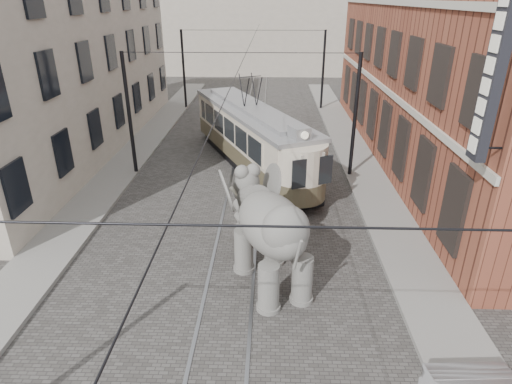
{
  "coord_description": "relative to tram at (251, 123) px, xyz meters",
  "views": [
    {
      "loc": [
        1.2,
        -14.16,
        8.26
      ],
      "look_at": [
        0.73,
        -0.65,
        2.1
      ],
      "focal_mm": 30.23,
      "sensor_mm": 36.0,
      "label": 1
    }
  ],
  "objects": [
    {
      "name": "tram_rails",
      "position": [
        -0.18,
        -7.37,
        -2.34
      ],
      "size": [
        1.54,
        80.0,
        0.02
      ],
      "primitive_type": null,
      "color": "slate",
      "rests_on": "ground"
    },
    {
      "name": "distant_block",
      "position": [
        -0.18,
        32.63,
        4.64
      ],
      "size": [
        28.0,
        10.0,
        14.0
      ],
      "primitive_type": "cube",
      "color": "gray",
      "rests_on": "ground"
    },
    {
      "name": "elephant",
      "position": [
        1.11,
        -10.38,
        -0.7
      ],
      "size": [
        4.85,
        6.14,
        3.31
      ],
      "primitive_type": null,
      "rotation": [
        0.0,
        0.0,
        0.4
      ],
      "color": "#63615B",
      "rests_on": "ground"
    },
    {
      "name": "sidewalk_right",
      "position": [
        5.82,
        -7.37,
        -2.28
      ],
      "size": [
        2.0,
        60.0,
        0.15
      ],
      "primitive_type": "cube",
      "color": "slate",
      "rests_on": "ground"
    },
    {
      "name": "catenary",
      "position": [
        -0.38,
        -2.37,
        0.64
      ],
      "size": [
        11.0,
        30.2,
        6.0
      ],
      "primitive_type": null,
      "color": "black",
      "rests_on": "ground"
    },
    {
      "name": "sidewalk_left",
      "position": [
        -6.68,
        -7.37,
        -2.28
      ],
      "size": [
        2.0,
        60.0,
        0.15
      ],
      "primitive_type": "cube",
      "color": "slate",
      "rests_on": "ground"
    },
    {
      "name": "tram",
      "position": [
        0.0,
        0.0,
        0.0
      ],
      "size": [
        7.14,
        11.83,
        4.71
      ],
      "primitive_type": null,
      "rotation": [
        0.0,
        0.0,
        0.43
      ],
      "color": "#BCAF98",
      "rests_on": "ground"
    },
    {
      "name": "ground",
      "position": [
        -0.18,
        -7.37,
        -2.36
      ],
      "size": [
        120.0,
        120.0,
        0.0
      ],
      "primitive_type": "plane",
      "color": "#454340"
    },
    {
      "name": "brick_building",
      "position": [
        10.82,
        1.63,
        3.64
      ],
      "size": [
        8.0,
        26.0,
        12.0
      ],
      "primitive_type": "cube",
      "color": "brown",
      "rests_on": "ground"
    },
    {
      "name": "stucco_building",
      "position": [
        -11.18,
        2.63,
        2.64
      ],
      "size": [
        7.0,
        24.0,
        10.0
      ],
      "primitive_type": "cube",
      "color": "gray",
      "rests_on": "ground"
    }
  ]
}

